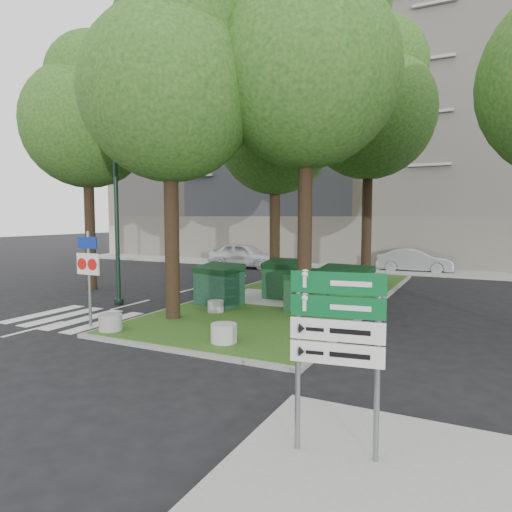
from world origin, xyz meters
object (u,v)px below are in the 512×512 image
Objects in this scene: tree_median_far at (372,100)px; car_white at (244,255)px; tree_street_left at (89,112)px; car_silver at (415,260)px; dumpster_d at (344,290)px; dumpster_b at (286,280)px; traffic_sign_pole at (89,266)px; tree_median_near_left at (173,75)px; litter_bin at (363,283)px; street_lamp at (116,198)px; directional_sign at (337,335)px; bollard_mid at (216,306)px; tree_median_mid at (278,125)px; bollard_right at (224,333)px; tree_median_near_right at (310,54)px; dumpster_c at (309,292)px; dumpster_a at (219,285)px; bollard_left at (111,322)px.

tree_median_far is 2.60× the size of car_white.
tree_street_left reaches higher than car_silver.
dumpster_b is at bearing 156.59° from dumpster_d.
dumpster_b is 11.98m from car_silver.
car_silver is at bearing 69.46° from traffic_sign_pole.
tree_street_left is at bearing 153.43° from tree_median_near_left.
dumpster_d is at bearing -84.72° from litter_bin.
tree_median_far is at bearing 63.89° from traffic_sign_pole.
dumpster_b is 0.26× the size of street_lamp.
tree_median_far is 16.80m from directional_sign.
tree_median_near_left is 20.29× the size of bollard_mid.
tree_median_near_left is at bearing -26.57° from tree_street_left.
tree_median_mid is 13.81× the size of litter_bin.
bollard_right is 0.23× the size of traffic_sign_pole.
dumpster_b is 7.21m from traffic_sign_pole.
dumpster_c is (-0.17, 0.64, -7.21)m from tree_median_near_right.
street_lamp reaches higher than traffic_sign_pole.
dumpster_a is 0.74× the size of directional_sign.
litter_bin is at bearing 57.29° from traffic_sign_pole.
bollard_left is 0.10× the size of street_lamp.
dumpster_b is 11.35m from directional_sign.
tree_median_far is at bearing -117.77° from car_white.
bollard_mid is (-1.10, -3.27, -0.52)m from dumpster_b.
dumpster_b is (-1.97, -4.97, -7.49)m from tree_median_far.
dumpster_d is (1.08, 0.28, 0.07)m from dumpster_c.
tree_median_far is 4.27× the size of traffic_sign_pole.
tree_median_near_right is at bearing 5.71° from street_lamp.
street_lamp reaches higher than car_silver.
tree_median_near_left is 7.31m from bollard_left.
tree_median_near_right is 22.08× the size of bollard_mid.
street_lamp is at bearing -131.38° from tree_median_far.
car_silver is at bearing 86.16° from directional_sign.
tree_median_near_right is at bearing 29.74° from tree_median_near_left.
traffic_sign_pole is 19.01m from car_silver.
tree_street_left is 6.21× the size of dumpster_d.
car_white is (-8.97, 6.57, 0.30)m from litter_bin.
tree_median_mid is at bearing 123.69° from tree_median_near_right.
bollard_right is at bearing -103.09° from dumpster_d.
traffic_sign_pole reaches higher than dumpster_b.
directional_sign is at bearing -78.98° from tree_median_far.
tree_median_near_left is 6.53m from tree_median_mid.
dumpster_d reaches higher than car_silver.
car_silver is (5.60, 18.14, 0.34)m from bollard_left.
dumpster_b is 3.12m from dumpster_d.
tree_median_far reaches higher than tree_street_left.
bollard_right is 17.94m from car_silver.
tree_median_far is at bearing 85.50° from dumpster_c.
litter_bin is (4.00, 7.34, -6.84)m from tree_median_near_left.
car_silver is at bearing 84.07° from litter_bin.
traffic_sign_pole is at bearing -136.35° from dumpster_d.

